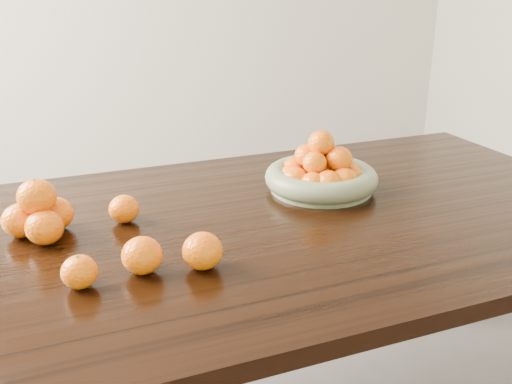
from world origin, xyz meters
name	(u,v)px	position (x,y,z in m)	size (l,w,h in m)	color
dining_table	(244,255)	(0.00, 0.00, 0.66)	(2.00, 1.00, 0.75)	black
fruit_bowl	(322,174)	(0.27, 0.12, 0.80)	(0.31, 0.31, 0.17)	#717958
orange_pyramid	(39,214)	(-0.45, 0.09, 0.80)	(0.16, 0.16, 0.14)	orange
loose_orange_0	(79,272)	(-0.40, -0.17, 0.78)	(0.07, 0.07, 0.06)	orange
loose_orange_1	(142,255)	(-0.27, -0.16, 0.79)	(0.08, 0.08, 0.08)	orange
loose_orange_2	(203,251)	(-0.16, -0.19, 0.79)	(0.08, 0.08, 0.08)	orange
loose_orange_3	(124,209)	(-0.27, 0.10, 0.78)	(0.07, 0.07, 0.07)	orange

